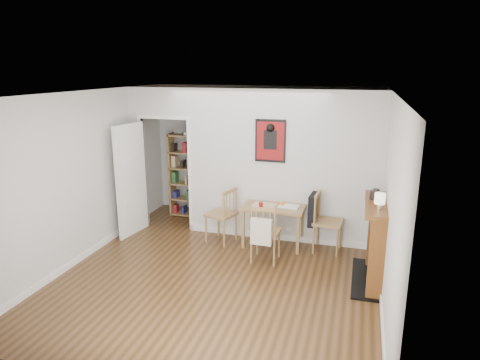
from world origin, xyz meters
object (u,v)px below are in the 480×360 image
(chair_right, at_px, (327,222))
(red_glass, at_px, (261,205))
(notebook, at_px, (289,206))
(fireplace, at_px, (377,240))
(chair_front, at_px, (265,232))
(chair_left, at_px, (221,215))
(bookshelf, at_px, (187,176))
(orange_fruit, at_px, (282,204))
(ceramic_jar_a, at_px, (373,195))
(mantel_lamp, at_px, (380,199))
(dining_table, at_px, (274,211))
(ceramic_jar_b, at_px, (376,193))

(chair_right, distance_m, red_glass, 1.10)
(chair_right, xyz_separation_m, notebook, (-0.63, 0.02, 0.20))
(fireplace, bearing_deg, chair_front, 172.78)
(chair_left, distance_m, bookshelf, 1.56)
(fireplace, distance_m, orange_fruit, 1.75)
(chair_front, xyz_separation_m, ceramic_jar_a, (1.54, -0.07, 0.75))
(red_glass, bearing_deg, chair_left, 176.68)
(chair_front, relative_size, mantel_lamp, 4.29)
(chair_left, bearing_deg, notebook, 5.72)
(orange_fruit, xyz_separation_m, mantel_lamp, (1.48, -1.20, 0.56))
(bookshelf, relative_size, ceramic_jar_a, 13.57)
(chair_right, bearing_deg, chair_front, -143.51)
(chair_left, relative_size, ceramic_jar_a, 7.77)
(chair_front, xyz_separation_m, notebook, (0.24, 0.66, 0.23))
(chair_left, xyz_separation_m, mantel_lamp, (2.51, -1.05, 0.81))
(chair_left, xyz_separation_m, chair_front, (0.91, -0.55, -0.01))
(dining_table, height_order, chair_right, chair_right)
(notebook, bearing_deg, bookshelf, 156.50)
(fireplace, relative_size, mantel_lamp, 5.77)
(bookshelf, distance_m, red_glass, 2.10)
(mantel_lamp, height_order, ceramic_jar_a, mantel_lamp)
(dining_table, height_order, ceramic_jar_b, ceramic_jar_b)
(mantel_lamp, bearing_deg, chair_front, 162.66)
(chair_front, bearing_deg, bookshelf, 140.44)
(chair_left, distance_m, fireplace, 2.65)
(fireplace, height_order, notebook, fireplace)
(fireplace, distance_m, notebook, 1.63)
(bookshelf, distance_m, fireplace, 4.04)
(chair_right, relative_size, chair_front, 1.06)
(dining_table, distance_m, chair_right, 0.88)
(chair_right, xyz_separation_m, fireplace, (0.75, -0.85, 0.11))
(chair_front, height_order, red_glass, chair_front)
(chair_right, distance_m, mantel_lamp, 1.57)
(mantel_lamp, height_order, ceramic_jar_b, mantel_lamp)
(chair_left, xyz_separation_m, notebook, (1.15, 0.12, 0.22))
(ceramic_jar_a, bearing_deg, chair_front, 177.41)
(red_glass, distance_m, ceramic_jar_a, 1.89)
(mantel_lamp, bearing_deg, chair_right, 122.60)
(chair_right, distance_m, bookshelf, 3.03)
(dining_table, relative_size, fireplace, 0.82)
(bookshelf, xyz_separation_m, fireplace, (3.60, -1.83, -0.22))
(chair_right, bearing_deg, ceramic_jar_b, -38.61)
(chair_left, height_order, notebook, chair_left)
(notebook, xyz_separation_m, ceramic_jar_b, (1.33, -0.58, 0.51))
(orange_fruit, bearing_deg, fireplace, -31.05)
(ceramic_jar_a, xyz_separation_m, ceramic_jar_b, (0.04, 0.15, -0.01))
(fireplace, height_order, orange_fruit, fireplace)
(dining_table, relative_size, orange_fruit, 13.89)
(bookshelf, height_order, fireplace, bookshelf)
(bookshelf, bearing_deg, fireplace, -27.02)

